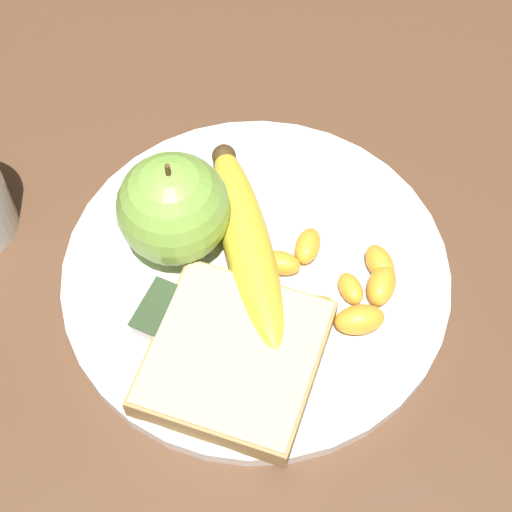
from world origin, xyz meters
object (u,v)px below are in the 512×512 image
(jam_packet, at_px, (166,316))
(bread_slice, at_px, (234,358))
(apple, at_px, (173,209))
(fork, at_px, (263,256))
(banana, at_px, (247,244))
(plate, at_px, (256,274))

(jam_packet, bearing_deg, bread_slice, -98.44)
(apple, bearing_deg, jam_packet, -158.76)
(apple, xyz_separation_m, fork, (0.01, -0.06, -0.04))
(apple, relative_size, jam_packet, 2.17)
(jam_packet, bearing_deg, fork, -26.46)
(banana, relative_size, jam_packet, 3.93)
(plate, xyz_separation_m, bread_slice, (-0.07, -0.02, 0.02))
(banana, height_order, bread_slice, banana)
(apple, relative_size, bread_slice, 0.71)
(apple, height_order, banana, apple)
(plate, bearing_deg, apple, 90.10)
(plate, height_order, apple, apple)
(apple, bearing_deg, bread_slice, -131.93)
(plate, distance_m, jam_packet, 0.08)
(banana, relative_size, bread_slice, 1.29)
(apple, xyz_separation_m, banana, (0.01, -0.05, -0.02))
(jam_packet, bearing_deg, banana, -20.61)
(plate, bearing_deg, banana, 52.56)
(bread_slice, bearing_deg, apple, 48.07)
(bread_slice, distance_m, fork, 0.09)
(plate, distance_m, fork, 0.01)
(plate, height_order, fork, fork)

